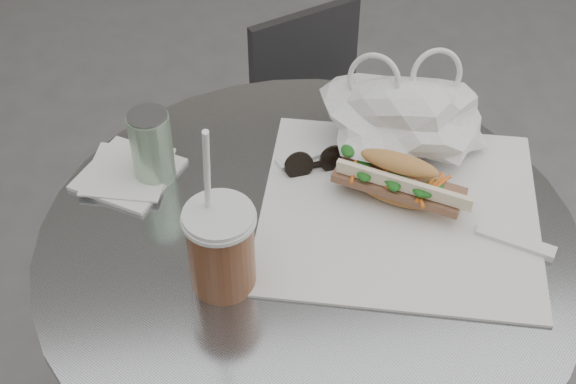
{
  "coord_description": "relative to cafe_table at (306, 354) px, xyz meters",
  "views": [
    {
      "loc": [
        -0.14,
        -0.55,
        1.55
      ],
      "look_at": [
        -0.02,
        0.25,
        0.79
      ],
      "focal_mm": 50.0,
      "sensor_mm": 36.0,
      "label": 1
    }
  ],
  "objects": [
    {
      "name": "sandwich_paper",
      "position": [
        0.14,
        0.04,
        0.28
      ],
      "size": [
        0.48,
        0.46,
        0.0
      ],
      "primitive_type": "cube",
      "rotation": [
        0.0,
        0.0,
        -0.27
      ],
      "color": "white",
      "rests_on": "cafe_table"
    },
    {
      "name": "iced_coffee",
      "position": [
        -0.12,
        -0.06,
        0.34
      ],
      "size": [
        0.09,
        0.09,
        0.27
      ],
      "color": "brown",
      "rests_on": "cafe_table"
    },
    {
      "name": "napkin_stack",
      "position": [
        -0.25,
        0.17,
        0.28
      ],
      "size": [
        0.18,
        0.18,
        0.01
      ],
      "color": "white",
      "rests_on": "cafe_table"
    },
    {
      "name": "drink_can",
      "position": [
        -0.21,
        0.16,
        0.33
      ],
      "size": [
        0.06,
        0.06,
        0.12
      ],
      "color": "#518C58",
      "rests_on": "cafe_table"
    },
    {
      "name": "chair_far",
      "position": [
        0.16,
        0.62,
        -0.17
      ],
      "size": [
        0.36,
        0.38,
        0.65
      ],
      "rotation": [
        0.0,
        0.0,
        3.53
      ],
      "color": "#323235",
      "rests_on": "ground"
    },
    {
      "name": "sunglasses",
      "position": [
        0.03,
        0.14,
        0.29
      ],
      "size": [
        0.1,
        0.03,
        0.04
      ],
      "rotation": [
        0.0,
        0.0,
        0.12
      ],
      "color": "black",
      "rests_on": "cafe_table"
    },
    {
      "name": "banh_mi",
      "position": [
        0.14,
        0.06,
        0.31
      ],
      "size": [
        0.24,
        0.2,
        0.08
      ],
      "rotation": [
        0.0,
        0.0,
        -0.57
      ],
      "color": "#C4844A",
      "rests_on": "sandwich_paper"
    },
    {
      "name": "plastic_bag",
      "position": [
        0.17,
        0.17,
        0.33
      ],
      "size": [
        0.27,
        0.23,
        0.12
      ],
      "primitive_type": null,
      "rotation": [
        0.0,
        0.0,
        -0.24
      ],
      "color": "white",
      "rests_on": "cafe_table"
    },
    {
      "name": "cafe_table",
      "position": [
        0.0,
        0.0,
        0.0
      ],
      "size": [
        0.76,
        0.76,
        0.74
      ],
      "color": "slate",
      "rests_on": "ground"
    }
  ]
}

